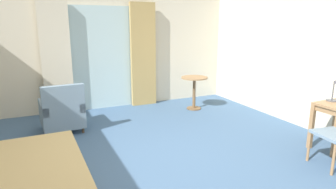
# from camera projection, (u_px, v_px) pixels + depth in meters

# --- Properties ---
(ground) EXTENTS (6.83, 7.35, 0.10)m
(ground) POSITION_uv_depth(u_px,v_px,m) (161.00, 175.00, 3.86)
(ground) COLOR #426084
(wall_back) EXTENTS (6.43, 0.12, 2.60)m
(wall_back) POSITION_uv_depth(u_px,v_px,m) (101.00, 51.00, 6.56)
(wall_back) COLOR beige
(wall_back) RESTS_ON ground
(wall_right) EXTENTS (0.12, 6.95, 2.60)m
(wall_right) POSITION_uv_depth(u_px,v_px,m) (336.00, 61.00, 4.81)
(wall_right) COLOR beige
(wall_right) RESTS_ON ground
(balcony_glass_door) EXTENTS (1.47, 0.02, 2.29)m
(balcony_glass_door) POSITION_uv_depth(u_px,v_px,m) (102.00, 59.00, 6.52)
(balcony_glass_door) COLOR silver
(balcony_glass_door) RESTS_ON ground
(curtain_panel_left) EXTENTS (0.60, 0.10, 2.37)m
(curtain_panel_left) POSITION_uv_depth(u_px,v_px,m) (56.00, 59.00, 6.04)
(curtain_panel_left) COLOR beige
(curtain_panel_left) RESTS_ON ground
(curtain_panel_right) EXTENTS (0.59, 0.10, 2.37)m
(curtain_panel_right) POSITION_uv_depth(u_px,v_px,m) (143.00, 55.00, 6.81)
(curtain_panel_right) COLOR tan
(curtain_panel_right) RESTS_ON ground
(desk_lamp) EXTENTS (0.21, 0.24, 0.40)m
(desk_lamp) POSITION_uv_depth(u_px,v_px,m) (335.00, 87.00, 4.36)
(desk_lamp) COLOR #4C4C51
(desk_lamp) RESTS_ON writing_desk
(armchair_by_window) EXTENTS (0.75, 0.84, 0.89)m
(armchair_by_window) POSITION_uv_depth(u_px,v_px,m) (62.00, 113.00, 5.23)
(armchair_by_window) COLOR gray
(armchair_by_window) RESTS_ON ground
(round_cafe_table) EXTENTS (0.59, 0.59, 0.74)m
(round_cafe_table) POSITION_uv_depth(u_px,v_px,m) (194.00, 86.00, 6.57)
(round_cafe_table) COLOR #9E754C
(round_cafe_table) RESTS_ON ground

